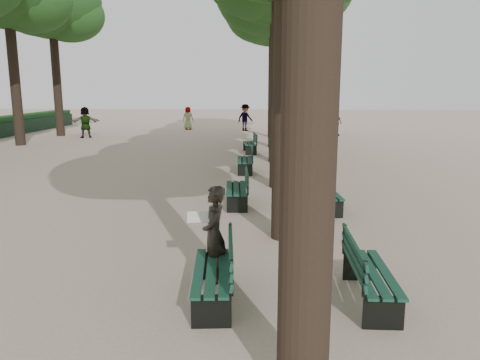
{
  "coord_description": "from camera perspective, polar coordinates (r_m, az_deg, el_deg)",
  "views": [
    {
      "loc": [
        1.11,
        -6.25,
        3.04
      ],
      "look_at": [
        0.6,
        3.0,
        1.2
      ],
      "focal_mm": 35.0,
      "sensor_mm": 36.0,
      "label": 1
    }
  ],
  "objects": [
    {
      "name": "ground",
      "position": [
        7.04,
        -6.42,
        -14.42
      ],
      "size": [
        120.0,
        120.0,
        0.0
      ],
      "primitive_type": "plane",
      "color": "#BDA38F",
      "rests_on": "ground"
    },
    {
      "name": "tree_central_5",
      "position": [
        29.62,
        4.1,
        20.16
      ],
      "size": [
        6.0,
        6.0,
        9.95
      ],
      "color": "#33261C",
      "rests_on": "ground"
    },
    {
      "name": "tree_far_5",
      "position": [
        32.46,
        -22.06,
        19.5
      ],
      "size": [
        6.0,
        6.0,
        10.45
      ],
      "color": "#33261C",
      "rests_on": "ground"
    },
    {
      "name": "bench_left_0",
      "position": [
        6.9,
        -3.36,
        -12.43
      ],
      "size": [
        0.72,
        1.84,
        0.92
      ],
      "color": "black",
      "rests_on": "ground"
    },
    {
      "name": "bench_left_1",
      "position": [
        12.27,
        -0.41,
        -1.81
      ],
      "size": [
        0.7,
        1.84,
        0.92
      ],
      "color": "black",
      "rests_on": "ground"
    },
    {
      "name": "bench_left_2",
      "position": [
        17.06,
        0.6,
        1.89
      ],
      "size": [
        0.66,
        1.83,
        0.92
      ],
      "color": "black",
      "rests_on": "ground"
    },
    {
      "name": "bench_left_3",
      "position": [
        22.08,
        1.19,
        4.03
      ],
      "size": [
        0.76,
        1.85,
        0.92
      ],
      "color": "black",
      "rests_on": "ground"
    },
    {
      "name": "bench_right_0",
      "position": [
        7.11,
        15.64,
        -12.13
      ],
      "size": [
        0.57,
        1.8,
        0.92
      ],
      "color": "black",
      "rests_on": "ground"
    },
    {
      "name": "bench_right_1",
      "position": [
        11.99,
        10.37,
        -2.31
      ],
      "size": [
        0.73,
        1.84,
        0.92
      ],
      "color": "black",
      "rests_on": "ground"
    },
    {
      "name": "bench_right_2",
      "position": [
        17.42,
        8.12,
        1.97
      ],
      "size": [
        0.69,
        1.84,
        0.92
      ],
      "color": "black",
      "rests_on": "ground"
    },
    {
      "name": "bench_right_3",
      "position": [
        21.57,
        7.18,
        3.77
      ],
      "size": [
        0.7,
        1.84,
        0.92
      ],
      "color": "black",
      "rests_on": "ground"
    },
    {
      "name": "man_with_map",
      "position": [
        7.4,
        -3.17,
        -6.62
      ],
      "size": [
        0.6,
        0.63,
        1.55
      ],
      "color": "black",
      "rests_on": "ground"
    },
    {
      "name": "pedestrian_d",
      "position": [
        34.65,
        -6.36,
        7.5
      ],
      "size": [
        0.85,
        0.47,
        1.66
      ],
      "primitive_type": "imported",
      "rotation": [
        0.0,
        0.0,
        2.97
      ],
      "color": "#262628",
      "rests_on": "ground"
    },
    {
      "name": "pedestrian_c",
      "position": [
        30.61,
        11.67,
        6.86
      ],
      "size": [
        0.77,
        1.01,
        1.66
      ],
      "primitive_type": "imported",
      "rotation": [
        0.0,
        0.0,
        2.09
      ],
      "color": "#262628",
      "rests_on": "ground"
    },
    {
      "name": "pedestrian_b",
      "position": [
        33.29,
        0.64,
        7.61
      ],
      "size": [
        1.2,
        1.03,
        1.88
      ],
      "primitive_type": "imported",
      "rotation": [
        0.0,
        0.0,
        0.65
      ],
      "color": "#262628",
      "rests_on": "ground"
    },
    {
      "name": "pedestrian_e",
      "position": [
        30.28,
        -18.34,
        6.7
      ],
      "size": [
        1.71,
        1.18,
        1.89
      ],
      "primitive_type": "imported",
      "rotation": [
        0.0,
        0.0,
        3.65
      ],
      "color": "#262628",
      "rests_on": "ground"
    }
  ]
}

